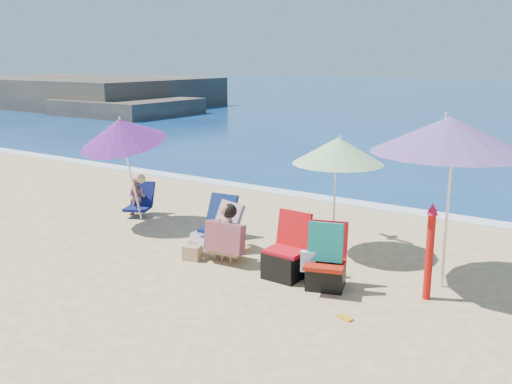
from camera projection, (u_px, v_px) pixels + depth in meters
The scene contains 17 objects.
ground at pixel (235, 281), 8.23m from camera, with size 120.00×120.00×0.00m.
foam at pixel (371, 206), 12.36m from camera, with size 120.00×0.50×0.04m.
headland at pixel (81, 97), 38.80m from camera, with size 20.50×11.50×2.60m.
umbrella_turquoise at pixel (449, 135), 7.65m from camera, with size 2.57×2.57×2.45m.
umbrella_striped at pixel (338, 151), 9.02m from camera, with size 1.66×1.66×1.98m.
umbrella_blue at pixel (121, 131), 10.56m from camera, with size 1.73×1.80×2.24m.
furled_umbrella at pixel (430, 246), 7.42m from camera, with size 0.19×0.30×1.38m.
chair_navy at pixel (215, 229), 10.05m from camera, with size 0.66×0.80×0.78m.
chair_rainbow at pixel (218, 239), 9.46m from camera, with size 0.77×0.94×0.81m.
camp_chair_left at pixel (286, 259), 8.30m from camera, with size 0.58×0.58×0.97m.
camp_chair_right at pixel (325, 264), 7.89m from camera, with size 0.71×0.77×0.99m.
person_center at pixel (226, 235), 8.85m from camera, with size 0.67×0.56×0.97m.
person_left at pixel (138, 197), 11.57m from camera, with size 0.64×0.75×0.87m.
bag_navy_a at pixel (211, 243), 9.50m from camera, with size 0.32×0.24×0.25m.
bag_tan at pixel (192, 253), 9.06m from camera, with size 0.32×0.26×0.24m.
bag_navy_b at pixel (319, 272), 8.23m from camera, with size 0.39×0.32×0.26m.
orange_item at pixel (345, 318), 7.02m from camera, with size 0.23×0.15×0.03m.
Camera 1 is at (4.53, -6.25, 3.17)m, focal length 39.44 mm.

